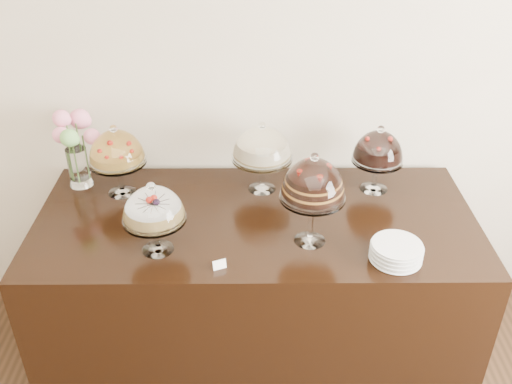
{
  "coord_description": "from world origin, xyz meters",
  "views": [
    {
      "loc": [
        -0.3,
        0.1,
        2.51
      ],
      "look_at": [
        -0.28,
        2.4,
        1.08
      ],
      "focal_mm": 40.0,
      "sensor_mm": 36.0,
      "label": 1
    }
  ],
  "objects_px": {
    "display_counter": "(256,286)",
    "flower_vase": "(75,143)",
    "cake_stand_cheesecake": "(262,146)",
    "plate_stack": "(396,252)",
    "cake_stand_fruit_tart": "(116,150)",
    "cake_stand_choco_layer": "(313,183)",
    "cake_stand_dark_choco": "(378,150)",
    "cake_stand_sugar_sponge": "(153,208)"
  },
  "relations": [
    {
      "from": "cake_stand_cheesecake",
      "to": "plate_stack",
      "type": "relative_size",
      "value": 1.72
    },
    {
      "from": "cake_stand_sugar_sponge",
      "to": "cake_stand_cheesecake",
      "type": "bearing_deg",
      "value": 47.47
    },
    {
      "from": "cake_stand_fruit_tart",
      "to": "plate_stack",
      "type": "xyz_separation_m",
      "value": [
        1.34,
        -0.58,
        -0.21
      ]
    },
    {
      "from": "cake_stand_cheesecake",
      "to": "cake_stand_dark_choco",
      "type": "distance_m",
      "value": 0.6
    },
    {
      "from": "cake_stand_dark_choco",
      "to": "cake_stand_sugar_sponge",
      "type": "bearing_deg",
      "value": -154.25
    },
    {
      "from": "flower_vase",
      "to": "cake_stand_dark_choco",
      "type": "bearing_deg",
      "value": -2.39
    },
    {
      "from": "cake_stand_cheesecake",
      "to": "cake_stand_dark_choco",
      "type": "xyz_separation_m",
      "value": [
        0.6,
        -0.01,
        -0.02
      ]
    },
    {
      "from": "plate_stack",
      "to": "cake_stand_cheesecake",
      "type": "bearing_deg",
      "value": 133.84
    },
    {
      "from": "display_counter",
      "to": "plate_stack",
      "type": "bearing_deg",
      "value": -28.53
    },
    {
      "from": "display_counter",
      "to": "cake_stand_cheesecake",
      "type": "relative_size",
      "value": 5.6
    },
    {
      "from": "display_counter",
      "to": "cake_stand_cheesecake",
      "type": "height_order",
      "value": "cake_stand_cheesecake"
    },
    {
      "from": "display_counter",
      "to": "cake_stand_dark_choco",
      "type": "xyz_separation_m",
      "value": [
        0.64,
        0.27,
        0.69
      ]
    },
    {
      "from": "cake_stand_cheesecake",
      "to": "plate_stack",
      "type": "xyz_separation_m",
      "value": [
        0.59,
        -0.62,
        -0.21
      ]
    },
    {
      "from": "cake_stand_cheesecake",
      "to": "plate_stack",
      "type": "distance_m",
      "value": 0.88
    },
    {
      "from": "display_counter",
      "to": "cake_stand_choco_layer",
      "type": "relative_size",
      "value": 4.72
    },
    {
      "from": "cake_stand_choco_layer",
      "to": "flower_vase",
      "type": "relative_size",
      "value": 1.1
    },
    {
      "from": "cake_stand_sugar_sponge",
      "to": "flower_vase",
      "type": "distance_m",
      "value": 0.77
    },
    {
      "from": "cake_stand_cheesecake",
      "to": "plate_stack",
      "type": "bearing_deg",
      "value": -46.16
    },
    {
      "from": "cake_stand_cheesecake",
      "to": "cake_stand_dark_choco",
      "type": "bearing_deg",
      "value": -0.52
    },
    {
      "from": "display_counter",
      "to": "cake_stand_choco_layer",
      "type": "height_order",
      "value": "cake_stand_choco_layer"
    },
    {
      "from": "cake_stand_choco_layer",
      "to": "flower_vase",
      "type": "bearing_deg",
      "value": 156.17
    },
    {
      "from": "cake_stand_fruit_tart",
      "to": "cake_stand_cheesecake",
      "type": "bearing_deg",
      "value": 2.47
    },
    {
      "from": "display_counter",
      "to": "flower_vase",
      "type": "xyz_separation_m",
      "value": [
        -0.95,
        0.34,
        0.7
      ]
    },
    {
      "from": "cake_stand_cheesecake",
      "to": "cake_stand_fruit_tart",
      "type": "xyz_separation_m",
      "value": [
        -0.75,
        -0.03,
        -0.0
      ]
    },
    {
      "from": "cake_stand_sugar_sponge",
      "to": "cake_stand_fruit_tart",
      "type": "distance_m",
      "value": 0.56
    },
    {
      "from": "cake_stand_choco_layer",
      "to": "cake_stand_cheesecake",
      "type": "xyz_separation_m",
      "value": [
        -0.22,
        0.47,
        -0.06
      ]
    },
    {
      "from": "cake_stand_fruit_tart",
      "to": "flower_vase",
      "type": "relative_size",
      "value": 0.94
    },
    {
      "from": "cake_stand_choco_layer",
      "to": "plate_stack",
      "type": "height_order",
      "value": "cake_stand_choco_layer"
    },
    {
      "from": "cake_stand_sugar_sponge",
      "to": "cake_stand_choco_layer",
      "type": "height_order",
      "value": "cake_stand_choco_layer"
    },
    {
      "from": "display_counter",
      "to": "cake_stand_dark_choco",
      "type": "distance_m",
      "value": 0.98
    },
    {
      "from": "display_counter",
      "to": "cake_stand_fruit_tart",
      "type": "xyz_separation_m",
      "value": [
        -0.71,
        0.24,
        0.7
      ]
    },
    {
      "from": "cake_stand_choco_layer",
      "to": "plate_stack",
      "type": "bearing_deg",
      "value": -21.3
    },
    {
      "from": "flower_vase",
      "to": "display_counter",
      "type": "bearing_deg",
      "value": -19.5
    },
    {
      "from": "display_counter",
      "to": "flower_vase",
      "type": "height_order",
      "value": "flower_vase"
    },
    {
      "from": "cake_stand_dark_choco",
      "to": "cake_stand_fruit_tart",
      "type": "xyz_separation_m",
      "value": [
        -1.35,
        -0.03,
        0.02
      ]
    },
    {
      "from": "cake_stand_sugar_sponge",
      "to": "cake_stand_cheesecake",
      "type": "xyz_separation_m",
      "value": [
        0.49,
        0.53,
        0.03
      ]
    },
    {
      "from": "cake_stand_dark_choco",
      "to": "display_counter",
      "type": "bearing_deg",
      "value": -157.07
    },
    {
      "from": "cake_stand_cheesecake",
      "to": "cake_stand_fruit_tart",
      "type": "height_order",
      "value": "cake_stand_fruit_tart"
    },
    {
      "from": "flower_vase",
      "to": "cake_stand_choco_layer",
      "type": "bearing_deg",
      "value": -23.83
    },
    {
      "from": "cake_stand_dark_choco",
      "to": "plate_stack",
      "type": "relative_size",
      "value": 1.63
    },
    {
      "from": "cake_stand_cheesecake",
      "to": "display_counter",
      "type": "bearing_deg",
      "value": -97.06
    },
    {
      "from": "flower_vase",
      "to": "cake_stand_fruit_tart",
      "type": "bearing_deg",
      "value": -21.59
    }
  ]
}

